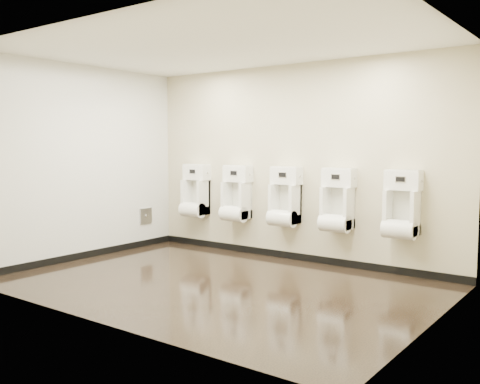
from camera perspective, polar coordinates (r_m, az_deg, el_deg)
The scene contains 15 objects.
ground at distance 6.47m, azimuth -2.39°, elevation -9.77°, with size 5.00×3.50×0.00m, color black.
ceiling at distance 6.36m, azimuth -2.49°, elevation 15.43°, with size 5.00×3.50×0.00m, color white.
back_wall at distance 7.70m, azimuth 5.79°, elevation 3.11°, with size 5.00×0.02×2.80m, color beige.
front_wall at distance 5.02m, azimuth -15.10°, elevation 2.01°, with size 5.00×0.02×2.80m, color beige.
left_wall at distance 8.07m, azimuth -16.41°, elevation 3.02°, with size 0.02×3.50×2.80m, color beige.
right_wall at distance 5.08m, azimuth 20.10°, elevation 1.91°, with size 0.02×3.50×2.80m, color beige.
tile_overlay_left at distance 8.06m, azimuth -16.39°, elevation 3.02°, with size 0.01×3.50×2.80m, color white.
skirting_back at distance 7.85m, azimuth 5.66°, elevation -6.79°, with size 5.00×0.02×0.10m, color black.
skirting_left at distance 8.21m, azimuth -16.13°, elevation -6.44°, with size 0.02×3.50×0.10m, color black.
access_panel at distance 8.90m, azimuth -10.02°, elevation -2.51°, with size 0.04×0.25×0.25m.
urinal_0 at distance 8.65m, azimuth -4.81°, elevation -0.29°, with size 0.45×0.34×0.84m.
urinal_1 at distance 8.13m, azimuth -0.42°, elevation -0.61°, with size 0.45×0.34×0.84m.
urinal_2 at distance 7.64m, azimuth 4.77°, elevation -0.98°, with size 0.45×0.34×0.84m.
urinal_3 at distance 7.24m, azimuth 10.32°, elevation -1.37°, with size 0.45×0.34×0.84m.
urinal_4 at distance 6.91m, azimuth 16.84°, elevation -1.81°, with size 0.45×0.34×0.84m.
Camera 1 is at (3.93, -4.86, 1.64)m, focal length 40.00 mm.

